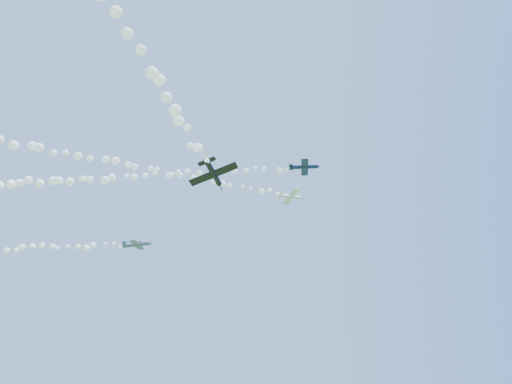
{
  "coord_description": "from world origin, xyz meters",
  "views": [
    {
      "loc": [
        3.21,
        -83.93,
        2.0
      ],
      "look_at": [
        3.9,
        -6.64,
        46.4
      ],
      "focal_mm": 30.0,
      "sensor_mm": 36.0,
      "label": 1
    }
  ],
  "objects_px": {
    "plane_white": "(291,197)",
    "plane_navy": "(305,167)",
    "plane_black": "(213,173)",
    "plane_grey": "(137,245)"
  },
  "relations": [
    {
      "from": "plane_navy",
      "to": "plane_black",
      "type": "height_order",
      "value": "plane_navy"
    },
    {
      "from": "plane_grey",
      "to": "plane_navy",
      "type": "bearing_deg",
      "value": -25.24
    },
    {
      "from": "plane_navy",
      "to": "plane_grey",
      "type": "xyz_separation_m",
      "value": [
        -36.77,
        20.38,
        -8.17
      ]
    },
    {
      "from": "plane_white",
      "to": "plane_navy",
      "type": "height_order",
      "value": "plane_white"
    },
    {
      "from": "plane_white",
      "to": "plane_navy",
      "type": "distance_m",
      "value": 20.12
    },
    {
      "from": "plane_white",
      "to": "plane_grey",
      "type": "xyz_separation_m",
      "value": [
        -35.73,
        0.74,
        -12.41
      ]
    },
    {
      "from": "plane_white",
      "to": "plane_navy",
      "type": "relative_size",
      "value": 1.08
    },
    {
      "from": "plane_grey",
      "to": "plane_black",
      "type": "xyz_separation_m",
      "value": [
        20.7,
        -38.19,
        -4.74
      ]
    },
    {
      "from": "plane_white",
      "to": "plane_black",
      "type": "bearing_deg",
      "value": -132.96
    },
    {
      "from": "plane_navy",
      "to": "plane_black",
      "type": "bearing_deg",
      "value": -126.11
    }
  ]
}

